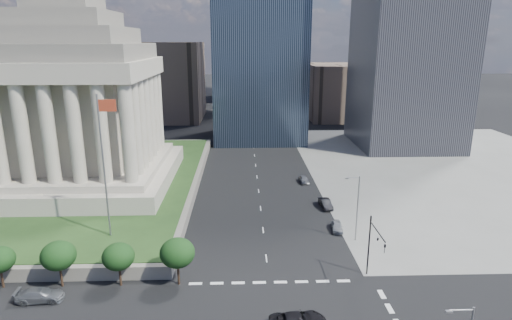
{
  "coord_description": "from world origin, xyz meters",
  "views": [
    {
      "loc": [
        -3.15,
        -32.3,
        28.6
      ],
      "look_at": [
        -1.55,
        15.82,
        15.1
      ],
      "focal_mm": 30.0,
      "sensor_mm": 36.0,
      "label": 1
    }
  ],
  "objects_px": {
    "street_lamp_north": "(356,205)",
    "parked_sedan_near": "(337,226)",
    "parked_sedan_mid": "(325,204)",
    "parked_sedan_far": "(304,179)",
    "suv_grey": "(40,295)",
    "traffic_signal_ne": "(374,243)",
    "flagpole": "(104,159)",
    "war_memorial": "(73,81)"
  },
  "relations": [
    {
      "from": "street_lamp_north",
      "to": "suv_grey",
      "type": "height_order",
      "value": "street_lamp_north"
    },
    {
      "from": "traffic_signal_ne",
      "to": "parked_sedan_mid",
      "type": "distance_m",
      "value": 24.67
    },
    {
      "from": "parked_sedan_near",
      "to": "parked_sedan_mid",
      "type": "distance_m",
      "value": 9.38
    },
    {
      "from": "street_lamp_north",
      "to": "suv_grey",
      "type": "xyz_separation_m",
      "value": [
        -39.57,
        -14.0,
        -4.9
      ]
    },
    {
      "from": "flagpole",
      "to": "suv_grey",
      "type": "height_order",
      "value": "flagpole"
    },
    {
      "from": "flagpole",
      "to": "suv_grey",
      "type": "bearing_deg",
      "value": -108.76
    },
    {
      "from": "traffic_signal_ne",
      "to": "parked_sedan_far",
      "type": "bearing_deg",
      "value": 94.31
    },
    {
      "from": "war_memorial",
      "to": "parked_sedan_far",
      "type": "relative_size",
      "value": 9.3
    },
    {
      "from": "traffic_signal_ne",
      "to": "flagpole",
      "type": "bearing_deg",
      "value": 163.29
    },
    {
      "from": "suv_grey",
      "to": "parked_sedan_far",
      "type": "height_order",
      "value": "suv_grey"
    },
    {
      "from": "war_memorial",
      "to": "parked_sedan_near",
      "type": "height_order",
      "value": "war_memorial"
    },
    {
      "from": "traffic_signal_ne",
      "to": "suv_grey",
      "type": "bearing_deg",
      "value": -176.02
    },
    {
      "from": "war_memorial",
      "to": "flagpole",
      "type": "height_order",
      "value": "war_memorial"
    },
    {
      "from": "war_memorial",
      "to": "flagpole",
      "type": "distance_m",
      "value": 28.16
    },
    {
      "from": "parked_sedan_near",
      "to": "flagpole",
      "type": "bearing_deg",
      "value": -165.82
    },
    {
      "from": "war_memorial",
      "to": "flagpole",
      "type": "relative_size",
      "value": 1.95
    },
    {
      "from": "flagpole",
      "to": "parked_sedan_far",
      "type": "distance_m",
      "value": 43.79
    },
    {
      "from": "flagpole",
      "to": "parked_sedan_near",
      "type": "distance_m",
      "value": 35.86
    },
    {
      "from": "parked_sedan_far",
      "to": "suv_grey",
      "type": "bearing_deg",
      "value": -136.78
    },
    {
      "from": "street_lamp_north",
      "to": "parked_sedan_far",
      "type": "bearing_deg",
      "value": 97.85
    },
    {
      "from": "street_lamp_north",
      "to": "parked_sedan_near",
      "type": "bearing_deg",
      "value": 117.24
    },
    {
      "from": "parked_sedan_far",
      "to": "flagpole",
      "type": "bearing_deg",
      "value": -143.98
    },
    {
      "from": "street_lamp_north",
      "to": "flagpole",
      "type": "bearing_deg",
      "value": -178.37
    },
    {
      "from": "flagpole",
      "to": "parked_sedan_far",
      "type": "relative_size",
      "value": 4.77
    },
    {
      "from": "traffic_signal_ne",
      "to": "parked_sedan_near",
      "type": "relative_size",
      "value": 1.96
    },
    {
      "from": "suv_grey",
      "to": "parked_sedan_near",
      "type": "height_order",
      "value": "suv_grey"
    },
    {
      "from": "parked_sedan_far",
      "to": "war_memorial",
      "type": "bearing_deg",
      "value": 179.54
    },
    {
      "from": "traffic_signal_ne",
      "to": "street_lamp_north",
      "type": "bearing_deg",
      "value": 85.81
    },
    {
      "from": "parked_sedan_mid",
      "to": "parked_sedan_far",
      "type": "bearing_deg",
      "value": 92.51
    },
    {
      "from": "parked_sedan_near",
      "to": "parked_sedan_far",
      "type": "height_order",
      "value": "parked_sedan_far"
    },
    {
      "from": "parked_sedan_mid",
      "to": "parked_sedan_far",
      "type": "xyz_separation_m",
      "value": [
        -1.87,
        13.89,
        -0.05
      ]
    },
    {
      "from": "war_memorial",
      "to": "parked_sedan_near",
      "type": "relative_size",
      "value": 9.55
    },
    {
      "from": "flagpole",
      "to": "traffic_signal_ne",
      "type": "xyz_separation_m",
      "value": [
        34.33,
        -10.3,
        -7.86
      ]
    },
    {
      "from": "flagpole",
      "to": "suv_grey",
      "type": "distance_m",
      "value": 18.47
    },
    {
      "from": "parked_sedan_near",
      "to": "street_lamp_north",
      "type": "bearing_deg",
      "value": -56.36
    },
    {
      "from": "parked_sedan_near",
      "to": "parked_sedan_mid",
      "type": "xyz_separation_m",
      "value": [
        0.0,
        9.38,
        0.07
      ]
    },
    {
      "from": "flagpole",
      "to": "parked_sedan_mid",
      "type": "height_order",
      "value": "flagpole"
    },
    {
      "from": "parked_sedan_mid",
      "to": "parked_sedan_far",
      "type": "relative_size",
      "value": 1.1
    },
    {
      "from": "parked_sedan_near",
      "to": "war_memorial",
      "type": "bearing_deg",
      "value": 163.26
    },
    {
      "from": "traffic_signal_ne",
      "to": "suv_grey",
      "type": "relative_size",
      "value": 1.53
    },
    {
      "from": "parked_sedan_near",
      "to": "suv_grey",
      "type": "bearing_deg",
      "value": -148.66
    },
    {
      "from": "traffic_signal_ne",
      "to": "street_lamp_north",
      "type": "relative_size",
      "value": 0.8
    }
  ]
}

